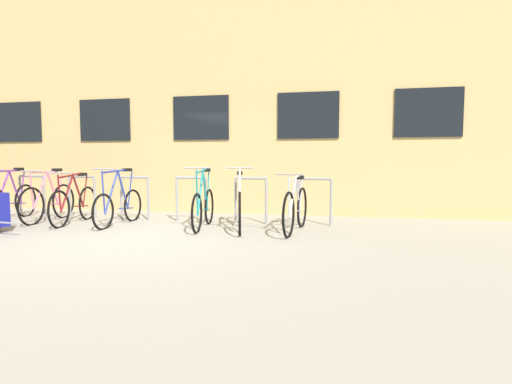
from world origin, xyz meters
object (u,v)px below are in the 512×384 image
bicycle_purple (11,200)px  bicycle_white (240,207)px  bicycle_maroon (74,203)px  bicycle_silver (296,208)px  bicycle_teal (203,206)px  bicycle_blue (119,205)px  bicycle_pink (48,201)px

bicycle_purple → bicycle_white: (4.82, -0.16, 0.01)m
bicycle_purple → bicycle_maroon: size_ratio=0.97×
bicycle_maroon → bicycle_silver: bearing=-0.5°
bicycle_maroon → bicycle_teal: (2.58, -0.00, 0.01)m
bicycle_silver → bicycle_teal: (-1.64, 0.04, -0.01)m
bicycle_purple → bicycle_blue: 2.50m
bicycle_maroon → bicycle_blue: (0.93, 0.00, -0.00)m
bicycle_silver → bicycle_maroon: bearing=179.5°
bicycle_purple → bicycle_white: 4.82m
bicycle_maroon → bicycle_white: size_ratio=0.97×
bicycle_purple → bicycle_teal: 4.16m
bicycle_silver → bicycle_pink: (-4.90, 0.17, 0.00)m
bicycle_blue → bicycle_maroon: bearing=-179.7°
bicycle_maroon → bicycle_white: (3.25, -0.01, 0.02)m
bicycle_purple → bicycle_blue: bearing=-3.3°
bicycle_silver → bicycle_blue: size_ratio=1.07×
bicycle_silver → bicycle_teal: 1.64m
bicycle_blue → bicycle_white: bearing=-0.3°
bicycle_pink → bicycle_white: (3.93, -0.14, 0.00)m
bicycle_purple → bicycle_white: bearing=-1.9°
bicycle_teal → bicycle_pink: (-3.26, 0.14, 0.01)m
bicycle_white → bicycle_maroon: bearing=179.9°
bicycle_maroon → bicycle_blue: bearing=0.3°
bicycle_silver → bicycle_maroon: bicycle_silver is taller
bicycle_silver → bicycle_blue: bicycle_blue is taller
bicycle_blue → bicycle_pink: (-1.61, 0.13, 0.02)m
bicycle_teal → bicycle_white: 0.67m
bicycle_purple → bicycle_silver: bearing=-1.9°
bicycle_purple → bicycle_silver: (5.80, -0.19, 0.00)m
bicycle_teal → bicycle_white: size_ratio=0.94×
bicycle_purple → bicycle_blue: (2.50, -0.15, -0.02)m
bicycle_silver → bicycle_white: size_ratio=1.01×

